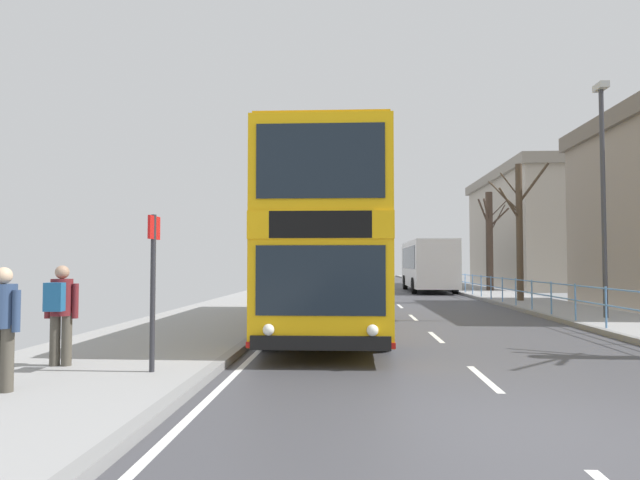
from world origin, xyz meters
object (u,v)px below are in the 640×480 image
bare_tree_far_01 (490,239)px  bare_tree_far_00 (519,227)px  background_building_00 (585,229)px  background_bus_far_lane (428,264)px  bus_stop_sign_near (153,274)px  double_decker_bus_main (330,243)px  pedestrian_with_backpack (60,307)px  street_lamp_far_side (603,180)px  pedestrian_companion (2,321)px

bare_tree_far_01 → bare_tree_far_00: bearing=-96.1°
background_building_00 → background_bus_far_lane: bearing=-153.5°
bus_stop_sign_near → background_building_00: (20.51, 33.49, 2.69)m
bare_tree_far_00 → background_building_00: (9.90, 16.82, 0.89)m
double_decker_bus_main → background_bus_far_lane: (5.52, 20.58, -0.61)m
pedestrian_with_backpack → bus_stop_sign_near: bus_stop_sign_near is taller
pedestrian_with_backpack → street_lamp_far_side: street_lamp_far_side is taller
background_bus_far_lane → pedestrian_with_backpack: 28.60m
pedestrian_companion → bare_tree_far_01: size_ratio=0.27×
bus_stop_sign_near → bare_tree_far_01: bare_tree_far_01 is taller
bare_tree_far_01 → pedestrian_with_backpack: bearing=-117.5°
pedestrian_companion → street_lamp_far_side: 16.42m
bus_stop_sign_near → background_building_00: size_ratio=0.15×
background_bus_far_lane → bus_stop_sign_near: (-8.01, -27.27, -0.10)m
pedestrian_with_backpack → background_building_00: bearing=56.2°
street_lamp_far_side → bare_tree_far_01: street_lamp_far_side is taller
pedestrian_with_backpack → pedestrian_companion: bearing=-84.5°
double_decker_bus_main → street_lamp_far_side: (8.33, 2.28, 2.02)m
bus_stop_sign_near → street_lamp_far_side: bearing=39.7°
background_bus_far_lane → bare_tree_far_00: (2.60, -10.59, 1.70)m
pedestrian_companion → bare_tree_far_00: bearing=56.2°
double_decker_bus_main → bus_stop_sign_near: size_ratio=4.80×
bus_stop_sign_near → bare_tree_far_00: bearing=57.5°
pedestrian_companion → background_building_00: (21.99, 34.87, 3.28)m
background_bus_far_lane → bare_tree_far_01: 4.15m
double_decker_bus_main → pedestrian_with_backpack: 7.67m
pedestrian_companion → street_lamp_far_side: (12.30, 10.35, 3.32)m
background_building_00 → bare_tree_far_00: bearing=-120.5°
pedestrian_companion → bare_tree_far_00: size_ratio=0.26×
double_decker_bus_main → background_bus_far_lane: bearing=75.0°
bare_tree_far_00 → bare_tree_far_01: (0.98, 9.16, -0.16)m
pedestrian_with_backpack → bus_stop_sign_near: bearing=-12.3°
pedestrian_companion → bus_stop_sign_near: size_ratio=0.67×
background_bus_far_lane → bare_tree_far_00: bearing=-76.2°
pedestrian_with_backpack → pedestrian_companion: size_ratio=1.01×
background_bus_far_lane → bus_stop_sign_near: background_bus_far_lane is taller
bare_tree_far_01 → background_building_00: (8.92, 7.65, 1.05)m
background_building_00 → bare_tree_far_01: bearing=-139.4°
double_decker_bus_main → background_building_00: (18.02, 26.81, 1.98)m
double_decker_bus_main → background_bus_far_lane: 21.32m
street_lamp_far_side → double_decker_bus_main: bearing=-164.7°
bus_stop_sign_near → street_lamp_far_side: street_lamp_far_side is taller
double_decker_bus_main → background_building_00: size_ratio=0.70×
bare_tree_far_00 → bare_tree_far_01: bearing=83.9°
background_bus_far_lane → bare_tree_far_00: size_ratio=1.56×
street_lamp_far_side → bare_tree_far_00: street_lamp_far_side is taller
double_decker_bus_main → background_building_00: background_building_00 is taller
double_decker_bus_main → bare_tree_far_01: size_ratio=1.91×
background_bus_far_lane → background_building_00: (12.50, 6.23, 2.59)m
double_decker_bus_main → pedestrian_with_backpack: size_ratio=7.13×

